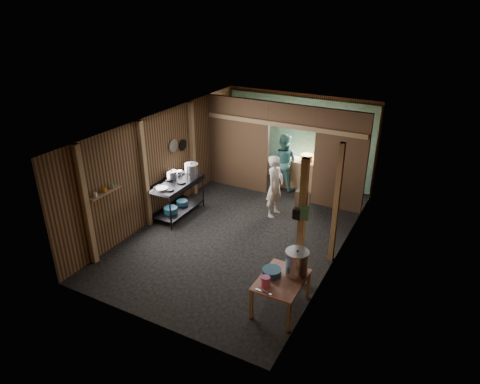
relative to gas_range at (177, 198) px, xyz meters
The scene contains 42 objects.
floor 1.94m from the gas_range, ahead, with size 4.50×7.00×0.00m, color black.
ceiling 2.85m from the gas_range, ahead, with size 4.50×7.00×0.00m, color #464543.
wall_back 4.11m from the gas_range, 62.15° to the left, with size 4.50×0.00×2.60m, color brown.
wall_front 4.01m from the gas_range, 61.35° to the right, with size 4.50×0.00×2.60m, color brown.
wall_left 0.92m from the gas_range, behind, with size 0.00×7.00×2.60m, color brown.
wall_right 4.22m from the gas_range, ahead, with size 0.00×7.00×2.60m, color brown.
partition_left 2.47m from the gas_range, 76.20° to the left, with size 1.85×0.10×2.60m, color brown.
partition_right 4.21m from the gas_range, 33.18° to the left, with size 1.35×0.10×2.60m, color brown.
partition_header 3.61m from the gas_range, 46.68° to the left, with size 1.30×0.10×0.60m, color brown.
turquoise_panel 4.05m from the gas_range, 61.75° to the left, with size 4.40×0.06×2.50m, color #7AC5B9.
back_counter 3.72m from the gas_range, 54.08° to the left, with size 1.20×0.50×0.85m, color #A58255.
wall_clock 4.31m from the gas_range, 58.37° to the left, with size 0.20×0.20×0.03m, color silver.
post_left_a 2.69m from the gas_range, 96.73° to the right, with size 0.10×0.12×2.60m, color #A58255.
post_left_b 1.16m from the gas_range, 112.04° to the right, with size 0.10×0.12×2.60m, color #A58255.
post_left_c 1.54m from the gas_range, 103.40° to the left, with size 0.10×0.12×2.60m, color #A58255.
post_right 4.15m from the gas_range, ahead, with size 0.10×0.12×2.60m, color #A58255.
post_free 4.02m from the gas_range, 18.40° to the right, with size 0.12×0.12×2.60m, color #A58255.
cross_beam 3.31m from the gas_range, 49.60° to the left, with size 4.40×0.12×0.12m, color #A58255.
pan_lid_big 1.32m from the gas_range, 125.72° to the left, with size 0.34×0.34×0.03m, color gray.
pan_lid_small 1.43m from the gas_range, 111.02° to the left, with size 0.30×0.30×0.03m, color black.
wall_shelf 2.26m from the gas_range, 97.54° to the right, with size 0.14×0.80×0.03m, color #A58255.
jar_white 2.52m from the gas_range, 96.72° to the right, with size 0.07×0.07×0.10m, color silver.
jar_yellow 2.29m from the gas_range, 97.54° to the right, with size 0.08×0.08×0.10m, color orange.
jar_green 2.10m from the gas_range, 98.43° to the right, with size 0.06×0.06×0.10m, color #3D7C53.
bag_white 4.08m from the gas_range, 17.51° to the right, with size 0.22×0.15×0.32m, color silver.
bag_green 4.18m from the gas_range, 18.90° to the right, with size 0.16×0.12×0.24m, color #3D7C53.
bag_black 4.04m from the gas_range, 19.85° to the right, with size 0.14×0.10×0.20m, color black.
gas_range is the anchor object (origin of this frame).
prep_table 4.24m from the gas_range, 28.94° to the right, with size 0.76×1.05×0.62m, color tan, non-canonical shape.
stove_pot_large 0.79m from the gas_range, 70.28° to the left, with size 0.35×0.35×0.35m, color silver, non-canonical shape.
stove_pot_med 0.59m from the gas_range, 152.58° to the left, with size 0.27×0.27×0.24m, color silver, non-canonical shape.
stove_saucepan 0.67m from the gas_range, 113.45° to the left, with size 0.18×0.18×0.11m, color silver.
frying_pan 0.72m from the gas_range, 90.00° to the right, with size 0.29×0.51×0.07m, color gray, non-canonical shape.
blue_tub_front 0.34m from the gas_range, 90.00° to the right, with size 0.34×0.34×0.14m, color navy.
blue_tub_back 0.31m from the gas_range, 90.00° to the left, with size 0.29×0.29×0.12m, color navy.
stock_pot 4.29m from the gas_range, 24.78° to the right, with size 0.42×0.42×0.49m, color silver, non-canonical shape.
wash_basin 4.06m from the gas_range, 30.00° to the right, with size 0.34×0.34×0.13m, color navy.
pink_bucket 4.26m from the gas_range, 33.60° to the right, with size 0.15×0.15×0.18m, color #D95193.
knife 4.38m from the gas_range, 35.13° to the right, with size 0.30×0.04×0.01m, color silver.
yellow_tub 3.84m from the gas_range, 52.20° to the left, with size 0.35×0.35×0.19m, color orange.
cook 2.49m from the gas_range, 27.37° to the left, with size 0.58×0.38×1.59m, color silver.
worker_back 3.25m from the gas_range, 57.21° to the left, with size 0.79×0.62×1.63m, color teal.
Camera 1 is at (4.01, -7.79, 5.14)m, focal length 31.79 mm.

